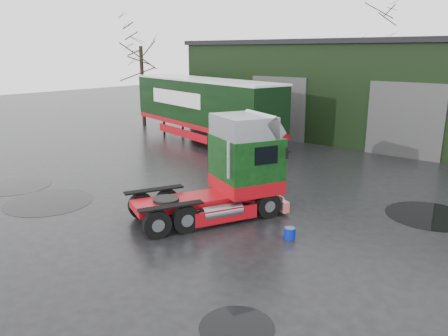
# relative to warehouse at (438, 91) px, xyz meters

# --- Properties ---
(ground) EXTENTS (100.00, 100.00, 0.00)m
(ground) POSITION_rel_warehouse_xyz_m (-2.00, -20.00, -3.16)
(ground) COLOR black
(warehouse) EXTENTS (32.40, 12.40, 6.30)m
(warehouse) POSITION_rel_warehouse_xyz_m (0.00, 0.00, 0.00)
(warehouse) COLOR black
(warehouse) RESTS_ON ground
(hero_tractor) EXTENTS (4.56, 6.15, 3.52)m
(hero_tractor) POSITION_rel_warehouse_xyz_m (-2.18, -19.53, -1.40)
(hero_tractor) COLOR black
(hero_tractor) RESTS_ON ground
(trailer_left) EXTENTS (13.11, 5.66, 3.99)m
(trailer_left) POSITION_rel_warehouse_xyz_m (-10.91, -10.00, -1.16)
(trailer_left) COLOR silver
(trailer_left) RESTS_ON ground
(wash_bucket) EXTENTS (0.47, 0.47, 0.34)m
(wash_bucket) POSITION_rel_warehouse_xyz_m (0.98, -19.12, -2.99)
(wash_bucket) COLOR #071B98
(wash_bucket) RESTS_ON ground
(tree_left) EXTENTS (4.40, 4.40, 8.50)m
(tree_left) POSITION_rel_warehouse_xyz_m (-19.00, -8.00, 1.09)
(tree_left) COLOR black
(tree_left) RESTS_ON ground
(tree_back_a) EXTENTS (4.40, 4.40, 9.50)m
(tree_back_a) POSITION_rel_warehouse_xyz_m (-8.00, 10.00, 1.59)
(tree_back_a) COLOR black
(tree_back_a) RESTS_ON ground
(puddle_0) EXTENTS (3.28, 3.28, 0.01)m
(puddle_0) POSITION_rel_warehouse_xyz_m (-7.86, -22.14, -3.15)
(puddle_0) COLOR black
(puddle_0) RESTS_ON ground
(puddle_1) EXTENTS (3.00, 3.00, 0.01)m
(puddle_1) POSITION_rel_warehouse_xyz_m (3.76, -14.33, -3.15)
(puddle_1) COLOR black
(puddle_1) RESTS_ON ground
(puddle_2) EXTENTS (2.94, 2.94, 0.01)m
(puddle_2) POSITION_rel_warehouse_xyz_m (-10.93, -21.96, -3.15)
(puddle_2) COLOR black
(puddle_2) RESTS_ON ground
(puddle_3) EXTENTS (1.60, 1.60, 0.01)m
(puddle_3) POSITION_rel_warehouse_xyz_m (2.51, -23.70, -3.15)
(puddle_3) COLOR black
(puddle_3) RESTS_ON ground
(puddle_4) EXTENTS (3.34, 3.34, 0.01)m
(puddle_4) POSITION_rel_warehouse_xyz_m (-3.18, -19.22, -3.15)
(puddle_4) COLOR black
(puddle_4) RESTS_ON ground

